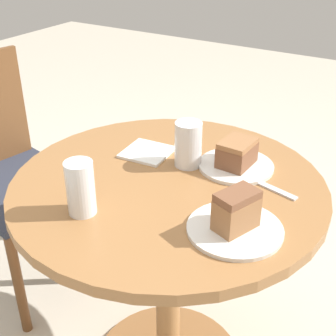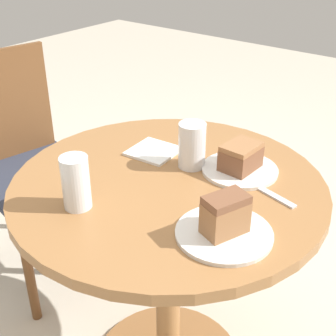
{
  "view_description": "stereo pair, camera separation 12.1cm",
  "coord_description": "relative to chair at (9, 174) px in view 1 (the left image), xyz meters",
  "views": [
    {
      "loc": [
        -0.91,
        -0.55,
        1.36
      ],
      "look_at": [
        0.0,
        0.0,
        0.77
      ],
      "focal_mm": 50.0,
      "sensor_mm": 36.0,
      "label": 1
    },
    {
      "loc": [
        -0.84,
        -0.65,
        1.36
      ],
      "look_at": [
        0.0,
        0.0,
        0.77
      ],
      "focal_mm": 50.0,
      "sensor_mm": 36.0,
      "label": 2
    }
  ],
  "objects": [
    {
      "name": "cake_slice_far",
      "position": [
        -0.21,
        -1.02,
        0.31
      ],
      "size": [
        0.11,
        0.09,
        0.09
      ],
      "rotation": [
        0.0,
        0.0,
        4.36
      ],
      "color": "#9E6B42",
      "rests_on": "plate_far"
    },
    {
      "name": "plate_near",
      "position": [
        0.07,
        -0.9,
        0.26
      ],
      "size": [
        0.21,
        0.21,
        0.01
      ],
      "color": "silver",
      "rests_on": "table"
    },
    {
      "name": "napkin_stack",
      "position": [
        0.01,
        -0.64,
        0.26
      ],
      "size": [
        0.14,
        0.14,
        0.01
      ],
      "rotation": [
        0.0,
        0.0,
        0.08
      ],
      "color": "white",
      "rests_on": "table"
    },
    {
      "name": "plate_far",
      "position": [
        -0.21,
        -1.02,
        0.26
      ],
      "size": [
        0.22,
        0.22,
        0.01
      ],
      "color": "silver",
      "rests_on": "table"
    },
    {
      "name": "table",
      "position": [
        -0.1,
        -0.77,
        0.06
      ],
      "size": [
        0.83,
        0.83,
        0.73
      ],
      "color": "#9E6B3D",
      "rests_on": "ground_plane"
    },
    {
      "name": "glass_water",
      "position": [
        0.01,
        -0.77,
        0.32
      ],
      "size": [
        0.08,
        0.08,
        0.13
      ],
      "color": "silver",
      "rests_on": "table"
    },
    {
      "name": "chair",
      "position": [
        0.0,
        0.0,
        0.0
      ],
      "size": [
        0.49,
        0.54,
        0.9
      ],
      "rotation": [
        0.0,
        0.0,
        -0.2
      ],
      "color": "brown",
      "rests_on": "ground_plane"
    },
    {
      "name": "glass_lemonade",
      "position": [
        -0.32,
        -0.68,
        0.32
      ],
      "size": [
        0.07,
        0.07,
        0.13
      ],
      "color": "silver",
      "rests_on": "table"
    },
    {
      "name": "cake_slice_near",
      "position": [
        0.07,
        -0.9,
        0.3
      ],
      "size": [
        0.11,
        0.09,
        0.07
      ],
      "rotation": [
        0.0,
        0.0,
        4.67
      ],
      "color": "brown",
      "rests_on": "plate_near"
    },
    {
      "name": "fork",
      "position": [
        0.01,
        -1.01,
        0.26
      ],
      "size": [
        0.06,
        0.16,
        0.0
      ],
      "rotation": [
        0.0,
        0.0,
        1.32
      ],
      "color": "silver",
      "rests_on": "table"
    }
  ]
}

